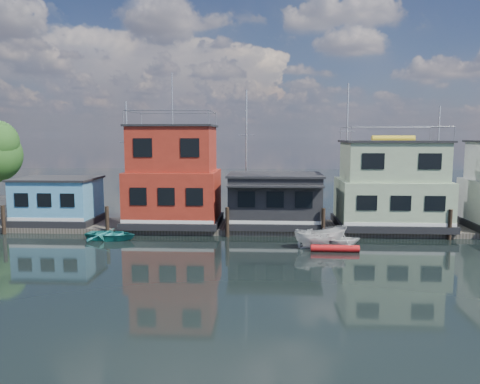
# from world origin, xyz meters

# --- Properties ---
(ground) EXTENTS (160.00, 160.00, 0.00)m
(ground) POSITION_xyz_m (0.00, 0.00, 0.00)
(ground) COLOR black
(ground) RESTS_ON ground
(dock) EXTENTS (48.00, 5.00, 0.40)m
(dock) POSITION_xyz_m (0.00, 12.00, 0.20)
(dock) COLOR #595147
(dock) RESTS_ON ground
(houseboat_blue) EXTENTS (6.40, 4.90, 3.66)m
(houseboat_blue) POSITION_xyz_m (-18.00, 12.00, 2.21)
(houseboat_blue) COLOR black
(houseboat_blue) RESTS_ON dock
(houseboat_red) EXTENTS (7.40, 5.90, 11.86)m
(houseboat_red) POSITION_xyz_m (-8.50, 12.00, 4.10)
(houseboat_red) COLOR black
(houseboat_red) RESTS_ON dock
(houseboat_dark) EXTENTS (7.40, 6.10, 4.06)m
(houseboat_dark) POSITION_xyz_m (-0.50, 11.98, 2.42)
(houseboat_dark) COLOR black
(houseboat_dark) RESTS_ON dock
(houseboat_green) EXTENTS (8.40, 5.90, 7.03)m
(houseboat_green) POSITION_xyz_m (8.50, 12.00, 3.55)
(houseboat_green) COLOR black
(houseboat_green) RESTS_ON dock
(pilings) EXTENTS (42.28, 0.28, 2.20)m
(pilings) POSITION_xyz_m (-0.33, 9.20, 1.10)
(pilings) COLOR #2D2116
(pilings) RESTS_ON ground
(background_masts) EXTENTS (36.40, 0.16, 12.00)m
(background_masts) POSITION_xyz_m (4.76, 18.00, 5.55)
(background_masts) COLOR silver
(background_masts) RESTS_ON ground
(motorboat) EXTENTS (3.90, 2.27, 1.42)m
(motorboat) POSITION_xyz_m (2.49, 6.23, 0.71)
(motorboat) COLOR silver
(motorboat) RESTS_ON ground
(dinghy_teal) EXTENTS (3.97, 3.07, 0.76)m
(dinghy_teal) POSITION_xyz_m (-12.23, 7.73, 0.38)
(dinghy_teal) COLOR teal
(dinghy_teal) RESTS_ON ground
(dinghy_white) EXTENTS (2.82, 2.60, 1.24)m
(dinghy_white) POSITION_xyz_m (3.98, 6.14, 0.62)
(dinghy_white) COLOR silver
(dinghy_white) RESTS_ON ground
(red_kayak) EXTENTS (3.09, 0.51, 0.45)m
(red_kayak) POSITION_xyz_m (3.29, 5.14, 0.23)
(red_kayak) COLOR red
(red_kayak) RESTS_ON ground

